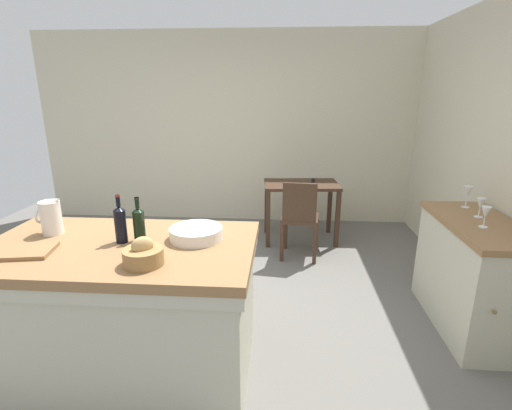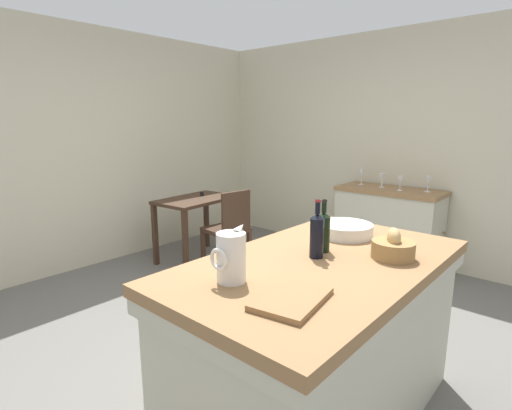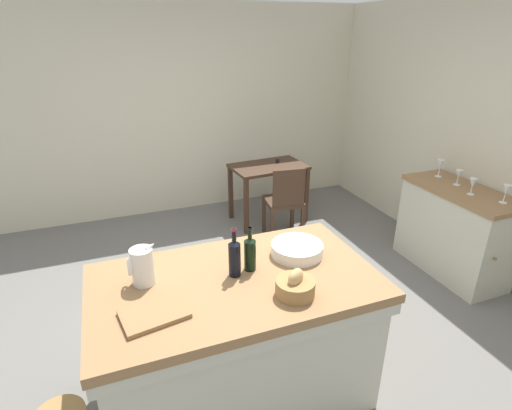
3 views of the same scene
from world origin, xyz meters
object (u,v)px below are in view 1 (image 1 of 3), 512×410
wooden_chair (300,217)px  wine_glass_middle (480,204)px  pitcher (51,217)px  wash_bowl (196,233)px  side_cabinet (472,275)px  island_table (125,305)px  cutting_board (23,251)px  bread_basket (143,255)px  writing_desk (301,193)px  wine_glass_right (468,193)px  wine_glass_left (486,213)px  wine_bottle_amber (120,223)px  wine_bottle_dark (139,224)px

wooden_chair → wine_glass_middle: wine_glass_middle is taller
pitcher → wash_bowl: pitcher is taller
side_cabinet → wine_glass_middle: size_ratio=7.45×
wine_glass_middle → wooden_chair: bearing=140.6°
island_table → wooden_chair: 2.24m
wash_bowl → cutting_board: size_ratio=1.04×
pitcher → bread_basket: (0.76, -0.41, -0.06)m
writing_desk → wine_glass_right: wine_glass_right is taller
wooden_chair → bread_basket: bearing=-113.7°
wine_glass_left → wine_glass_middle: bearing=71.9°
pitcher → wine_bottle_amber: 0.53m
island_table → wine_bottle_dark: (0.12, 0.07, 0.54)m
cutting_board → wine_bottle_dark: (0.61, 0.24, 0.10)m
side_cabinet → wine_bottle_dark: bearing=-165.4°
bread_basket → wine_glass_middle: (2.27, 1.07, 0.02)m
wash_bowl → wine_bottle_dark: 0.36m
island_table → wine_glass_middle: bearing=17.6°
wine_bottle_dark → wine_bottle_amber: size_ratio=0.93×
wash_bowl → wine_glass_left: size_ratio=2.17×
wash_bowl → cutting_board: wash_bowl is taller
wooden_chair → bread_basket: size_ratio=4.11×
writing_desk → wine_glass_right: 1.95m
bread_basket → wine_glass_right: bread_basket is taller
wine_glass_left → wine_bottle_dark: bearing=-167.9°
wooden_chair → cutting_board: (-1.70, -2.06, 0.44)m
side_cabinet → wine_glass_right: size_ratio=6.24×
pitcher → bread_basket: bearing=-28.4°
wash_bowl → pitcher: bearing=178.4°
pitcher → side_cabinet: bearing=10.2°
wine_glass_left → bread_basket: bearing=-159.2°
cutting_board → wine_glass_middle: 3.17m
side_cabinet → wine_glass_left: wine_glass_left is taller
bread_basket → wooden_chair: bearing=66.3°
wooden_chair → pitcher: (-1.71, -1.74, 0.54)m
wash_bowl → wine_glass_right: wine_glass_right is taller
wash_bowl → wine_bottle_dark: (-0.35, -0.06, 0.08)m
side_cabinet → wine_glass_middle: wine_glass_middle is taller
pitcher → wash_bowl: 0.97m
wine_bottle_amber → wine_glass_middle: 2.63m
wine_bottle_amber → wine_glass_left: (2.44, 0.53, -0.05)m
island_table → side_cabinet: size_ratio=1.49×
side_cabinet → wine_glass_right: wine_glass_right is taller
pitcher → wash_bowl: bearing=-1.6°
writing_desk → wine_bottle_amber: wine_bottle_amber is taller
island_table → cutting_board: size_ratio=5.17×
wooden_chair → cutting_board: bearing=-129.5°
bread_basket → wine_bottle_dark: 0.37m
bread_basket → wine_bottle_dark: size_ratio=0.77×
wash_bowl → wine_glass_left: (1.99, 0.44, 0.04)m
writing_desk → wine_bottle_amber: size_ratio=3.08×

